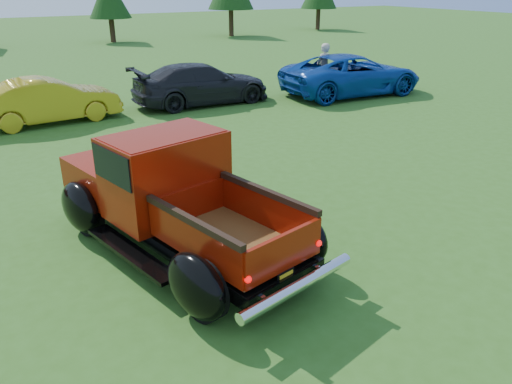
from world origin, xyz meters
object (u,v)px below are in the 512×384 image
object	(u,v)px
show_car_yellow	(49,101)
show_car_blue	(352,75)
pickup_truck	(167,193)
spectator	(323,69)
show_car_grey	(202,84)

from	to	relation	value
show_car_yellow	show_car_blue	world-z (taller)	show_car_blue
show_car_blue	pickup_truck	bearing A→B (deg)	130.12
show_car_blue	spectator	bearing A→B (deg)	49.30
spectator	show_car_blue	bearing A→B (deg)	120.64
show_car_grey	pickup_truck	bearing A→B (deg)	152.89
show_car_yellow	spectator	size ratio (longest dim) A/B	2.20
show_car_yellow	show_car_grey	size ratio (longest dim) A/B	0.85
show_car_yellow	show_car_grey	xyz separation A→B (m)	(5.00, -0.04, 0.02)
pickup_truck	show_car_blue	world-z (taller)	pickup_truck
pickup_truck	show_car_yellow	distance (m)	8.90
pickup_truck	spectator	size ratio (longest dim) A/B	2.86
pickup_truck	show_car_blue	size ratio (longest dim) A/B	0.98
show_car_blue	show_car_yellow	bearing A→B (deg)	85.83
show_car_yellow	pickup_truck	bearing A→B (deg)	177.99
pickup_truck	show_car_blue	distance (m)	12.54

